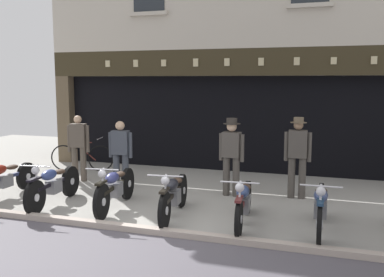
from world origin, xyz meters
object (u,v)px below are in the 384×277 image
motorcycle_right (320,206)px  advert_board_near (177,111)px  motorcycle_center (174,195)px  salesman_left (79,145)px  motorcycle_left (53,184)px  motorcycle_center_left (115,187)px  salesman_right (231,153)px  motorcycle_center_right (243,202)px  shopkeeper_center (121,152)px  leaning_bicycle (82,157)px  motorcycle_far_left (4,179)px  assistant_far_right (298,154)px

motorcycle_right → advert_board_near: (-4.12, 4.38, 1.18)m
motorcycle_right → advert_board_near: bearing=-47.6°
motorcycle_center → salesman_left: size_ratio=1.23×
motorcycle_left → motorcycle_center_left: bearing=-178.5°
salesman_left → salesman_right: 3.91m
motorcycle_left → motorcycle_center_right: 3.85m
motorcycle_center_right → shopkeeper_center: 3.60m
leaning_bicycle → salesman_right: bearing=60.4°
motorcycle_far_left → motorcycle_center_right: 5.18m
motorcycle_right → salesman_right: bearing=-43.5°
assistant_far_right → motorcycle_left: bearing=22.0°
motorcycle_far_left → motorcycle_center: 3.89m
motorcycle_center_left → motorcycle_center: size_ratio=1.02×
salesman_right → advert_board_near: size_ratio=1.60×
salesman_right → motorcycle_left: bearing=35.3°
motorcycle_left → shopkeeper_center: shopkeeper_center is taller
salesman_left → advert_board_near: advert_board_near is taller
motorcycle_center_right → salesman_left: (-4.54, 2.01, 0.48)m
motorcycle_left → assistant_far_right: size_ratio=1.16×
salesman_left → leaning_bicycle: bearing=-70.7°
motorcycle_center_left → motorcycle_center_right: motorcycle_center_left is taller
motorcycle_center → assistant_far_right: (2.01, 2.04, 0.53)m
motorcycle_center_right → shopkeeper_center: size_ratio=1.24×
motorcycle_far_left → shopkeeper_center: (1.99, 1.50, 0.44)m
shopkeeper_center → salesman_right: bearing=176.8°
motorcycle_center_left → motorcycle_right: 3.82m
assistant_far_right → motorcycle_far_left: bearing=16.0°
motorcycle_far_left → motorcycle_center: size_ratio=1.02×
shopkeeper_center → motorcycle_left: bearing=60.2°
motorcycle_far_left → motorcycle_center_left: 2.62m
shopkeeper_center → salesman_right: 2.56m
shopkeeper_center → advert_board_near: (0.34, 2.81, 0.75)m
shopkeeper_center → advert_board_near: advert_board_near is taller
shopkeeper_center → assistant_far_right: assistant_far_right is taller
motorcycle_center_right → leaning_bicycle: 6.04m
motorcycle_center_right → advert_board_near: bearing=-62.3°
motorcycle_center → assistant_far_right: bearing=-141.8°
motorcycle_right → leaning_bicycle: 7.14m
motorcycle_center_left → motorcycle_center: (1.26, -0.14, -0.00)m
assistant_far_right → shopkeeper_center: bearing=4.2°
motorcycle_right → motorcycle_center: bearing=-0.0°
motorcycle_center → salesman_left: salesman_left is taller
motorcycle_center_left → leaning_bicycle: bearing=-56.1°
motorcycle_left → leaning_bicycle: size_ratio=1.15×
salesman_right → leaning_bicycle: size_ratio=0.97×
advert_board_near → motorcycle_center_right: bearing=-57.3°
motorcycle_center_left → motorcycle_far_left: bearing=-6.8°
motorcycle_center_left → advert_board_near: (-0.29, 4.27, 1.18)m
motorcycle_left → salesman_left: 2.17m
motorcycle_right → leaning_bicycle: (-6.44, 3.07, -0.05)m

